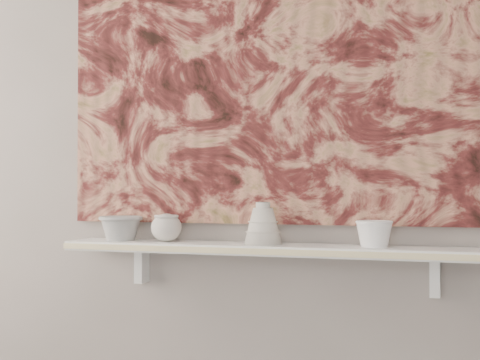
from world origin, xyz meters
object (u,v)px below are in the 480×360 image
at_px(painting, 279,57).
at_px(bell_vessel, 263,223).
at_px(shelf, 273,249).
at_px(bowl_white, 374,234).
at_px(cup_cream, 166,228).
at_px(bowl_grey, 121,228).

xyz_separation_m(painting, bell_vessel, (-0.03, -0.08, -0.54)).
distance_m(shelf, bell_vessel, 0.09).
xyz_separation_m(bell_vessel, bowl_white, (0.35, 0.00, -0.03)).
height_order(shelf, cup_cream, cup_cream).
distance_m(shelf, painting, 0.63).
bearing_deg(bowl_grey, cup_cream, 0.00).
bearing_deg(shelf, bowl_white, 0.00).
xyz_separation_m(shelf, bell_vessel, (-0.03, 0.00, 0.08)).
bearing_deg(shelf, painting, 90.00).
relative_size(shelf, cup_cream, 13.76).
height_order(bowl_grey, cup_cream, cup_cream).
bearing_deg(bowl_white, painting, 165.76).
bearing_deg(bowl_grey, bell_vessel, 0.00).
relative_size(shelf, bowl_white, 12.49).
bearing_deg(painting, cup_cream, -167.64).
xyz_separation_m(cup_cream, bell_vessel, (0.34, 0.00, 0.02)).
bearing_deg(bowl_grey, shelf, 0.00).
height_order(painting, bowl_grey, painting).
xyz_separation_m(shelf, painting, (0.00, 0.08, 0.62)).
bearing_deg(bowl_grey, bowl_white, 0.00).
relative_size(shelf, bell_vessel, 10.45).
relative_size(painting, cup_cream, 14.74).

